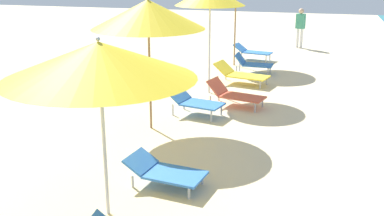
{
  "coord_description": "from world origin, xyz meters",
  "views": [
    {
      "loc": [
        2.9,
        5.65,
        3.49
      ],
      "look_at": [
        1.1,
        12.23,
        1.34
      ],
      "focal_mm": 43.65,
      "sensor_mm": 36.0,
      "label": 1
    }
  ],
  "objects_px": {
    "lounger_fourth_shoreside": "(165,171)",
    "person_walking_near": "(300,24)",
    "lounger_sixth_shoreside": "(241,74)",
    "lounger_sixth_inland": "(235,94)",
    "lounger_fifth_shoreside": "(195,102)",
    "lounger_farthest_shoreside": "(252,51)",
    "umbrella_fifth": "(148,14)",
    "lounger_farthest_inland": "(253,63)",
    "umbrella_fourth": "(99,60)"
  },
  "relations": [
    {
      "from": "lounger_fifth_shoreside",
      "to": "person_walking_near",
      "type": "distance_m",
      "value": 10.13
    },
    {
      "from": "umbrella_fourth",
      "to": "umbrella_fifth",
      "type": "height_order",
      "value": "umbrella_fifth"
    },
    {
      "from": "lounger_fourth_shoreside",
      "to": "lounger_farthest_shoreside",
      "type": "height_order",
      "value": "lounger_farthest_shoreside"
    },
    {
      "from": "umbrella_fourth",
      "to": "lounger_fourth_shoreside",
      "type": "relative_size",
      "value": 1.92
    },
    {
      "from": "lounger_fourth_shoreside",
      "to": "lounger_farthest_inland",
      "type": "xyz_separation_m",
      "value": [
        0.22,
        8.3,
        0.09
      ]
    },
    {
      "from": "lounger_farthest_inland",
      "to": "person_walking_near",
      "type": "relative_size",
      "value": 0.74
    },
    {
      "from": "lounger_fifth_shoreside",
      "to": "lounger_farthest_inland",
      "type": "relative_size",
      "value": 1.13
    },
    {
      "from": "lounger_sixth_inland",
      "to": "umbrella_fifth",
      "type": "bearing_deg",
      "value": -110.87
    },
    {
      "from": "lounger_sixth_inland",
      "to": "lounger_farthest_inland",
      "type": "relative_size",
      "value": 1.26
    },
    {
      "from": "lounger_sixth_inland",
      "to": "lounger_farthest_shoreside",
      "type": "relative_size",
      "value": 1.03
    },
    {
      "from": "umbrella_fourth",
      "to": "person_walking_near",
      "type": "distance_m",
      "value": 14.85
    },
    {
      "from": "umbrella_fifth",
      "to": "lounger_farthest_shoreside",
      "type": "xyz_separation_m",
      "value": [
        1.05,
        7.99,
        -2.15
      ]
    },
    {
      "from": "umbrella_fourth",
      "to": "lounger_fourth_shoreside",
      "type": "height_order",
      "value": "umbrella_fourth"
    },
    {
      "from": "umbrella_fourth",
      "to": "lounger_sixth_inland",
      "type": "xyz_separation_m",
      "value": [
        0.81,
        5.7,
        -1.95
      ]
    },
    {
      "from": "lounger_sixth_shoreside",
      "to": "lounger_sixth_inland",
      "type": "height_order",
      "value": "lounger_sixth_inland"
    },
    {
      "from": "lounger_sixth_shoreside",
      "to": "person_walking_near",
      "type": "relative_size",
      "value": 1.04
    },
    {
      "from": "umbrella_fifth",
      "to": "lounger_farthest_shoreside",
      "type": "bearing_deg",
      "value": 82.53
    },
    {
      "from": "lounger_farthest_shoreside",
      "to": "person_walking_near",
      "type": "bearing_deg",
      "value": 74.95
    },
    {
      "from": "lounger_sixth_inland",
      "to": "umbrella_fourth",
      "type": "bearing_deg",
      "value": -84.04
    },
    {
      "from": "lounger_fifth_shoreside",
      "to": "lounger_sixth_inland",
      "type": "xyz_separation_m",
      "value": [
        0.77,
        0.96,
        -0.01
      ]
    },
    {
      "from": "lounger_sixth_shoreside",
      "to": "lounger_sixth_inland",
      "type": "relative_size",
      "value": 1.12
    },
    {
      "from": "lounger_fifth_shoreside",
      "to": "lounger_sixth_shoreside",
      "type": "relative_size",
      "value": 0.81
    },
    {
      "from": "lounger_fourth_shoreside",
      "to": "person_walking_near",
      "type": "relative_size",
      "value": 0.82
    },
    {
      "from": "lounger_sixth_shoreside",
      "to": "lounger_fourth_shoreside",
      "type": "bearing_deg",
      "value": -77.44
    },
    {
      "from": "lounger_fourth_shoreside",
      "to": "lounger_sixth_inland",
      "type": "bearing_deg",
      "value": 94.41
    },
    {
      "from": "lounger_fourth_shoreside",
      "to": "lounger_sixth_inland",
      "type": "height_order",
      "value": "lounger_sixth_inland"
    },
    {
      "from": "umbrella_fourth",
      "to": "lounger_farthest_inland",
      "type": "relative_size",
      "value": 2.14
    },
    {
      "from": "lounger_fourth_shoreside",
      "to": "person_walking_near",
      "type": "height_order",
      "value": "person_walking_near"
    },
    {
      "from": "umbrella_fifth",
      "to": "person_walking_near",
      "type": "height_order",
      "value": "umbrella_fifth"
    },
    {
      "from": "lounger_fourth_shoreside",
      "to": "lounger_sixth_shoreside",
      "type": "bearing_deg",
      "value": 97.53
    },
    {
      "from": "umbrella_fourth",
      "to": "lounger_sixth_inland",
      "type": "relative_size",
      "value": 1.7
    },
    {
      "from": "lounger_fourth_shoreside",
      "to": "umbrella_fifth",
      "type": "bearing_deg",
      "value": 122.86
    },
    {
      "from": "lounger_sixth_shoreside",
      "to": "lounger_farthest_inland",
      "type": "bearing_deg",
      "value": 97.27
    },
    {
      "from": "lounger_fifth_shoreside",
      "to": "umbrella_fifth",
      "type": "bearing_deg",
      "value": -108.81
    },
    {
      "from": "lounger_farthest_shoreside",
      "to": "umbrella_fifth",
      "type": "bearing_deg",
      "value": -85.88
    },
    {
      "from": "lounger_sixth_shoreside",
      "to": "umbrella_fourth",
      "type": "bearing_deg",
      "value": -81.04
    },
    {
      "from": "lounger_fourth_shoreside",
      "to": "lounger_sixth_shoreside",
      "type": "relative_size",
      "value": 0.79
    },
    {
      "from": "lounger_fourth_shoreside",
      "to": "lounger_farthest_inland",
      "type": "bearing_deg",
      "value": 96.63
    },
    {
      "from": "lounger_sixth_inland",
      "to": "lounger_farthest_shoreside",
      "type": "xyz_separation_m",
      "value": [
        -0.42,
        5.89,
        0.01
      ]
    },
    {
      "from": "lounger_fifth_shoreside",
      "to": "lounger_farthest_shoreside",
      "type": "height_order",
      "value": "lounger_fifth_shoreside"
    },
    {
      "from": "umbrella_fifth",
      "to": "person_walking_near",
      "type": "relative_size",
      "value": 1.72
    },
    {
      "from": "lounger_farthest_shoreside",
      "to": "lounger_farthest_inland",
      "type": "distance_m",
      "value": 2.25
    },
    {
      "from": "lounger_fifth_shoreside",
      "to": "person_walking_near",
      "type": "xyz_separation_m",
      "value": [
        1.89,
        9.93,
        0.67
      ]
    },
    {
      "from": "lounger_sixth_inland",
      "to": "lounger_farthest_inland",
      "type": "distance_m",
      "value": 3.67
    },
    {
      "from": "umbrella_fourth",
      "to": "lounger_fifth_shoreside",
      "type": "bearing_deg",
      "value": 89.45
    },
    {
      "from": "lounger_sixth_inland",
      "to": "lounger_farthest_shoreside",
      "type": "bearing_deg",
      "value": 108.17
    },
    {
      "from": "umbrella_fourth",
      "to": "lounger_fourth_shoreside",
      "type": "xyz_separation_m",
      "value": [
        0.51,
        1.06,
        -2.01
      ]
    },
    {
      "from": "umbrella_fifth",
      "to": "lounger_sixth_inland",
      "type": "distance_m",
      "value": 3.35
    },
    {
      "from": "umbrella_fourth",
      "to": "lounger_sixth_shoreside",
      "type": "distance_m",
      "value": 8.2
    },
    {
      "from": "lounger_sixth_shoreside",
      "to": "lounger_farthest_shoreside",
      "type": "height_order",
      "value": "lounger_sixth_shoreside"
    }
  ]
}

